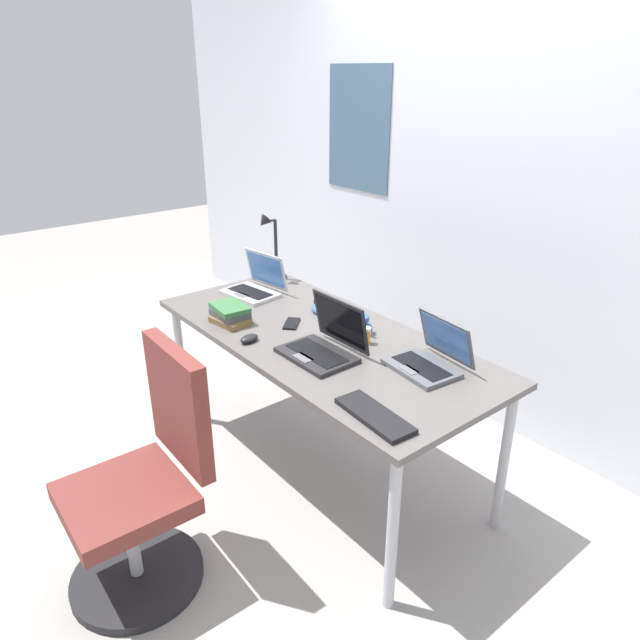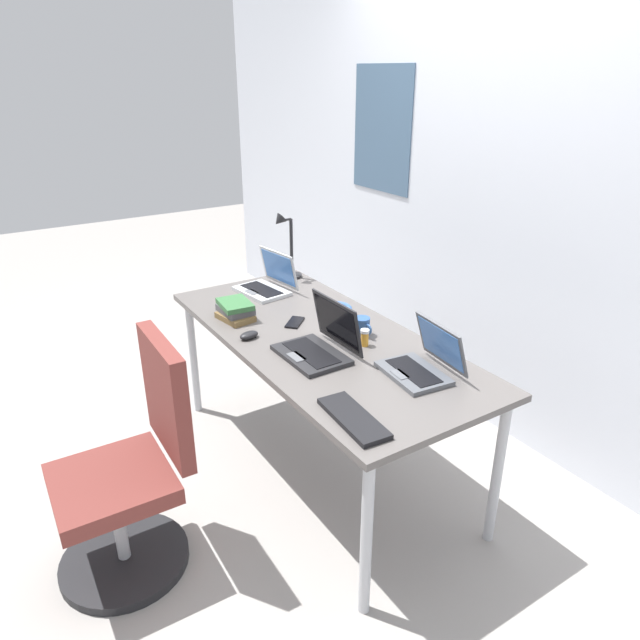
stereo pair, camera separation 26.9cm
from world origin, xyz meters
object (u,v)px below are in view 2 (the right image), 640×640
at_px(external_keyboard, 353,418).
at_px(cell_phone, 295,322).
at_px(laptop_back_left, 267,284).
at_px(coffee_mug, 362,327).
at_px(laptop_front_left, 319,345).
at_px(pill_bottle, 365,337).
at_px(computer_mouse, 249,335).
at_px(desk_lamp, 286,246).
at_px(laptop_front_right, 422,364).
at_px(headphones, 335,309).
at_px(office_chair, 133,480).
at_px(book_stack, 235,310).

distance_m(external_keyboard, cell_phone, 0.90).
distance_m(laptop_back_left, coffee_mug, 0.77).
xyz_separation_m(laptop_front_left, pill_bottle, (0.04, 0.22, -0.01)).
bearing_deg(laptop_front_left, computer_mouse, -149.32).
distance_m(computer_mouse, coffee_mug, 0.53).
bearing_deg(coffee_mug, pill_bottle, -30.45).
height_order(desk_lamp, laptop_front_right, desk_lamp).
xyz_separation_m(laptop_front_right, headphones, (-0.74, 0.07, -0.03)).
relative_size(computer_mouse, office_chair, 0.10).
bearing_deg(book_stack, laptop_front_left, 13.90).
bearing_deg(office_chair, coffee_mug, 91.12).
bearing_deg(pill_bottle, laptop_back_left, -176.97).
relative_size(desk_lamp, external_keyboard, 1.21).
height_order(computer_mouse, book_stack, book_stack).
relative_size(laptop_front_right, external_keyboard, 0.97).
bearing_deg(headphones, desk_lamp, 175.06).
relative_size(laptop_front_right, cell_phone, 2.36).
bearing_deg(laptop_front_left, desk_lamp, 158.18).
bearing_deg(cell_phone, laptop_front_right, -28.60).
relative_size(desk_lamp, laptop_front_left, 1.20).
distance_m(laptop_front_left, external_keyboard, 0.54).
bearing_deg(pill_bottle, desk_lamp, 170.73).
relative_size(desk_lamp, laptop_back_left, 1.20).
height_order(desk_lamp, headphones, desk_lamp).
distance_m(computer_mouse, cell_phone, 0.27).
relative_size(laptop_back_left, laptop_front_left, 1.00).
bearing_deg(coffee_mug, office_chair, -88.88).
distance_m(laptop_front_left, cell_phone, 0.36).
bearing_deg(laptop_back_left, office_chair, -52.64).
distance_m(book_stack, coffee_mug, 0.65).
bearing_deg(desk_lamp, cell_phone, -26.45).
distance_m(laptop_front_left, pill_bottle, 0.23).
relative_size(laptop_back_left, laptop_front_right, 1.04).
xyz_separation_m(cell_phone, headphones, (-0.02, 0.25, 0.01)).
bearing_deg(desk_lamp, laptop_back_left, -56.35).
relative_size(laptop_back_left, coffee_mug, 2.95).
xyz_separation_m(desk_lamp, external_keyboard, (1.47, -0.56, -0.19)).
bearing_deg(external_keyboard, office_chair, -124.46).
xyz_separation_m(desk_lamp, laptop_back_left, (0.14, -0.21, -0.15)).
relative_size(pill_bottle, coffee_mug, 0.70).
bearing_deg(desk_lamp, book_stack, -52.73).
xyz_separation_m(pill_bottle, office_chair, (-0.07, -1.08, -0.38)).
relative_size(laptop_back_left, computer_mouse, 3.47).
relative_size(external_keyboard, headphones, 1.54).
height_order(pill_bottle, office_chair, office_chair).
relative_size(external_keyboard, office_chair, 0.34).
xyz_separation_m(computer_mouse, book_stack, (-0.25, 0.05, 0.03)).
xyz_separation_m(laptop_front_left, laptop_front_right, (0.37, 0.26, -0.00)).
distance_m(desk_lamp, book_stack, 0.68).
bearing_deg(laptop_back_left, desk_lamp, 123.65).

